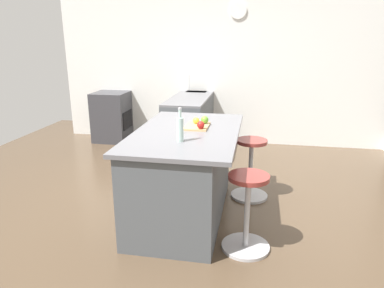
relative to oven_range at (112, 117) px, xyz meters
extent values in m
plane|color=brown|center=(2.44, 1.94, -0.45)|extent=(7.57, 7.57, 0.00)
cube|color=silver|center=(-0.35, 1.94, 0.93)|extent=(0.12, 5.83, 2.76)
cylinder|color=white|center=(-0.28, 2.24, 1.84)|extent=(0.03, 0.28, 0.28)
cube|color=#4C5156|center=(0.00, 1.55, 0.00)|extent=(2.40, 0.60, 0.90)
cube|color=slate|center=(0.00, 1.55, 0.46)|extent=(2.40, 0.60, 0.03)
cube|color=#38383D|center=(-0.30, 1.55, 0.42)|extent=(0.44, 0.36, 0.12)
cylinder|color=#B7B7BC|center=(-0.30, 1.40, 0.62)|extent=(0.02, 0.02, 0.28)
cube|color=#38383D|center=(0.00, 0.00, 0.00)|extent=(0.60, 0.60, 0.90)
cube|color=black|center=(0.00, 0.30, -0.04)|extent=(0.44, 0.01, 0.32)
cube|color=#4C5156|center=(2.57, 1.89, 0.00)|extent=(1.71, 0.85, 0.90)
cube|color=slate|center=(2.57, 1.94, 0.47)|extent=(1.77, 1.05, 0.04)
cylinder|color=#B7B7BC|center=(2.02, 2.59, -0.43)|extent=(0.44, 0.44, 0.03)
cylinder|color=#B7B7BC|center=(2.02, 2.59, -0.10)|extent=(0.05, 0.05, 0.66)
cylinder|color=maroon|center=(2.02, 2.59, 0.25)|extent=(0.36, 0.36, 0.04)
cylinder|color=#B7B7BC|center=(3.13, 2.59, -0.43)|extent=(0.44, 0.44, 0.03)
cylinder|color=#B7B7BC|center=(3.13, 2.59, -0.10)|extent=(0.05, 0.05, 0.66)
cylinder|color=maroon|center=(3.13, 2.59, 0.25)|extent=(0.36, 0.36, 0.04)
cube|color=tan|center=(2.41, 2.01, 0.50)|extent=(0.36, 0.24, 0.02)
sphere|color=gold|center=(2.35, 1.99, 0.55)|extent=(0.07, 0.07, 0.07)
sphere|color=#609E2D|center=(2.32, 2.08, 0.55)|extent=(0.08, 0.08, 0.08)
sphere|color=red|center=(2.55, 2.07, 0.55)|extent=(0.08, 0.08, 0.08)
cylinder|color=silver|center=(2.97, 1.95, 0.60)|extent=(0.06, 0.06, 0.22)
cylinder|color=silver|center=(2.97, 1.95, 0.75)|extent=(0.03, 0.03, 0.08)
cylinder|color=#B7B7BC|center=(2.97, 1.95, 0.80)|extent=(0.03, 0.03, 0.02)
camera|label=1|loc=(5.99, 2.63, 1.41)|focal=32.97mm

